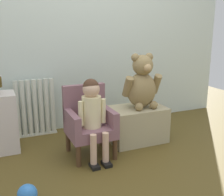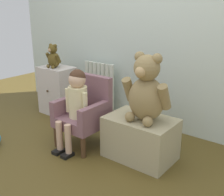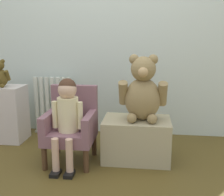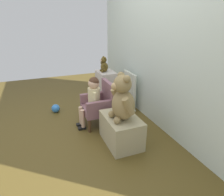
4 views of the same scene
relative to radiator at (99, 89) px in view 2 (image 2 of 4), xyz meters
name	(u,v)px [view 2 (image 2 of 4)]	position (x,y,z in m)	size (l,w,h in m)	color
ground_plane	(56,174)	(0.56, -1.19, -0.31)	(6.00, 6.00, 0.00)	#53421B
back_wall	(149,10)	(0.56, 0.12, 0.89)	(3.80, 0.05, 2.40)	silver
radiator	(99,89)	(0.00, 0.00, 0.00)	(0.43, 0.05, 0.62)	silver
small_dresser	(58,90)	(-0.42, -0.27, -0.03)	(0.40, 0.31, 0.56)	beige
child_armchair	(85,111)	(0.38, -0.66, 0.01)	(0.40, 0.40, 0.64)	#805762
child_figure	(76,98)	(0.38, -0.76, 0.16)	(0.25, 0.35, 0.73)	beige
low_bench	(140,138)	(0.93, -0.57, -0.13)	(0.57, 0.38, 0.36)	tan
large_teddy_bear	(146,92)	(0.98, -0.57, 0.29)	(0.40, 0.28, 0.55)	olive
small_teddy_bear	(53,57)	(-0.42, -0.31, 0.37)	(0.20, 0.14, 0.27)	brown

